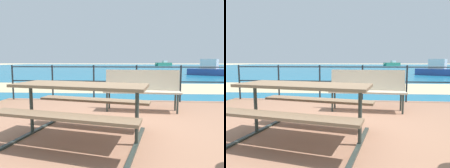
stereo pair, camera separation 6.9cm
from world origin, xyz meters
The scene contains 9 objects.
ground_plane centered at (0.00, 0.00, 0.00)m, with size 240.00×240.00×0.00m, color beige.
patio_paving centered at (0.00, 0.00, 0.03)m, with size 6.40×5.20×0.06m, color #996B51.
sea_water centered at (0.00, 40.00, 0.01)m, with size 90.00×90.00×0.01m, color #196B8E.
beach_strip centered at (0.00, 5.75, 0.01)m, with size 54.00×3.41×0.01m, color tan.
picnic_table centered at (-0.30, -0.36, 0.66)m, with size 2.06×1.64×0.78m.
park_bench centered at (0.67, 1.42, 0.60)m, with size 1.68×0.54×0.91m.
railing_fence centered at (0.00, 2.43, 0.68)m, with size 5.94×0.04×1.00m.
boat_near centered at (7.38, 14.21, 0.46)m, with size 4.04×3.22×1.35m.
boat_mid centered at (10.18, 54.14, 0.52)m, with size 5.31×3.91×1.46m.
Camera 1 is at (0.36, -3.05, 1.15)m, focal length 32.12 mm.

